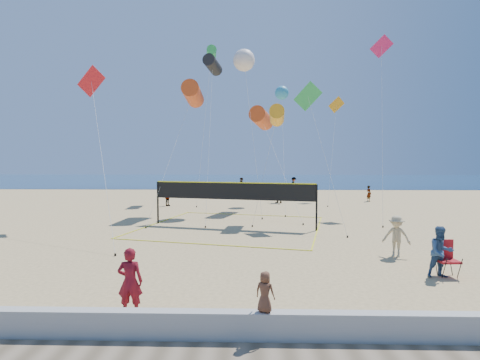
{
  "coord_description": "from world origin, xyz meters",
  "views": [
    {
      "loc": [
        -0.45,
        -10.66,
        3.76
      ],
      "look_at": [
        -0.79,
        2.0,
        3.09
      ],
      "focal_mm": 28.0,
      "sensor_mm": 36.0,
      "label": 1
    }
  ],
  "objects": [
    {
      "name": "far_person_3",
      "position": [
        -1.35,
        30.3,
        0.93
      ],
      "size": [
        1.05,
        0.9,
        1.86
      ],
      "primitive_type": "imported",
      "rotation": [
        0.0,
        0.0,
        -0.24
      ],
      "color": "gray",
      "rests_on": "ground"
    },
    {
      "name": "kite_8",
      "position": [
        -4.16,
        25.42,
        13.87
      ],
      "size": [
        1.24,
        7.5,
        14.49
      ],
      "rotation": [
        0.0,
        0.0,
        0.13
      ],
      "color": "green",
      "rests_on": "ground"
    },
    {
      "name": "kite_6",
      "position": [
        -0.91,
        17.68,
        11.23
      ],
      "size": [
        2.17,
        5.49,
        12.05
      ],
      "rotation": [
        0.0,
        0.0,
        0.1
      ],
      "color": "silver",
      "rests_on": "ground"
    },
    {
      "name": "kite_5",
      "position": [
        9.0,
        16.88,
        11.28
      ],
      "size": [
        3.0,
        7.21,
        12.91
      ],
      "rotation": [
        0.0,
        0.0,
        0.01
      ],
      "color": "#EA235E",
      "rests_on": "ground"
    },
    {
      "name": "far_person_2",
      "position": [
        10.45,
        23.79,
        0.73
      ],
      "size": [
        0.51,
        0.62,
        1.46
      ],
      "primitive_type": "imported",
      "rotation": [
        0.0,
        0.0,
        1.92
      ],
      "color": "gray",
      "rests_on": "ground"
    },
    {
      "name": "camp_chair",
      "position": [
        5.93,
        1.54,
        0.66
      ],
      "size": [
        0.66,
        0.8,
        1.28
      ],
      "rotation": [
        0.0,
        0.0,
        0.06
      ],
      "color": "maroon",
      "rests_on": "ground"
    },
    {
      "name": "kite_0",
      "position": [
        -4.51,
        16.03,
        8.47
      ],
      "size": [
        2.37,
        7.8,
        9.27
      ],
      "rotation": [
        0.0,
        0.0,
        -0.0
      ],
      "color": "#CC4617",
      "rests_on": "ground"
    },
    {
      "name": "kite_1",
      "position": [
        -3.24,
        17.47,
        10.84
      ],
      "size": [
        1.33,
        8.68,
        11.46
      ],
      "rotation": [
        0.0,
        0.0,
        -0.19
      ],
      "color": "black",
      "rests_on": "ground"
    },
    {
      "name": "bystander_b",
      "position": [
        5.27,
        3.96,
        0.8
      ],
      "size": [
        1.2,
        1.01,
        1.61
      ],
      "primitive_type": "imported",
      "rotation": [
        0.0,
        0.0,
        -0.48
      ],
      "color": "tan",
      "rests_on": "ground"
    },
    {
      "name": "kite_10",
      "position": [
        0.41,
        18.14,
        6.97
      ],
      "size": [
        3.28,
        8.76,
        7.79
      ],
      "rotation": [
        0.0,
        0.0,
        -0.27
      ],
      "color": "#CC4617",
      "rests_on": "ground"
    },
    {
      "name": "kite_2",
      "position": [
        1.19,
        12.52,
        6.51
      ],
      "size": [
        2.09,
        3.34,
        7.11
      ],
      "rotation": [
        0.0,
        0.0,
        -0.08
      ],
      "color": "orange",
      "rests_on": "ground"
    },
    {
      "name": "far_person_4",
      "position": [
        4.76,
        33.91,
        0.89
      ],
      "size": [
        0.99,
        1.3,
        1.77
      ],
      "primitive_type": "imported",
      "rotation": [
        0.0,
        0.0,
        1.24
      ],
      "color": "gray",
      "rests_on": "ground"
    },
    {
      "name": "ocean",
      "position": [
        0.0,
        62.0,
        0.01
      ],
      "size": [
        140.0,
        50.0,
        0.03
      ],
      "primitive_type": "cube",
      "color": "#102A4D",
      "rests_on": "ground"
    },
    {
      "name": "far_person_0",
      "position": [
        -7.27,
        19.88,
        0.73
      ],
      "size": [
        0.76,
        0.92,
        1.47
      ],
      "primitive_type": "imported",
      "rotation": [
        0.0,
        0.0,
        1.01
      ],
      "color": "gray",
      "rests_on": "ground"
    },
    {
      "name": "bystander_a",
      "position": [
        5.67,
        1.34,
        0.83
      ],
      "size": [
        0.85,
        0.69,
        1.65
      ],
      "primitive_type": "imported",
      "rotation": [
        0.0,
        0.0,
        0.08
      ],
      "color": "navy",
      "rests_on": "ground"
    },
    {
      "name": "woman",
      "position": [
        -3.35,
        -1.85,
        0.83
      ],
      "size": [
        0.62,
        0.42,
        1.66
      ],
      "primitive_type": "imported",
      "rotation": [
        0.0,
        0.0,
        3.19
      ],
      "color": "maroon",
      "rests_on": "ground"
    },
    {
      "name": "far_person_1",
      "position": [
        2.08,
        22.31,
        0.86
      ],
      "size": [
        1.45,
        1.53,
        1.73
      ],
      "primitive_type": "imported",
      "rotation": [
        0.0,
        0.0,
        -0.84
      ],
      "color": "gray",
      "rests_on": "ground"
    },
    {
      "name": "kite_3",
      "position": [
        -9.58,
        10.91,
        7.98
      ],
      "size": [
        4.98,
        7.78,
        9.32
      ],
      "rotation": [
        0.0,
        0.0,
        0.01
      ],
      "color": "red",
      "rests_on": "ground"
    },
    {
      "name": "kite_4",
      "position": [
        2.99,
        11.36,
        7.16
      ],
      "size": [
        2.22,
        4.42,
        8.37
      ],
      "rotation": [
        0.0,
        0.0,
        -0.21
      ],
      "color": "green",
      "rests_on": "ground"
    },
    {
      "name": "volleyball_net",
      "position": [
        -1.42,
        10.34,
        1.75
      ],
      "size": [
        11.37,
        11.26,
        2.54
      ],
      "rotation": [
        0.0,
        0.0,
        -0.23
      ],
      "color": "black",
      "rests_on": "ground"
    },
    {
      "name": "toddler",
      "position": [
        -0.14,
        -3.01,
        1.03
      ],
      "size": [
        0.49,
        0.42,
        0.85
      ],
      "primitive_type": "imported",
      "rotation": [
        0.0,
        0.0,
        2.72
      ],
      "color": "brown",
      "rests_on": "seawall"
    },
    {
      "name": "seawall",
      "position": [
        0.0,
        -3.0,
        0.3
      ],
      "size": [
        32.0,
        0.3,
        0.6
      ],
      "primitive_type": "cube",
      "color": "#AAABA6",
      "rests_on": "ground"
    },
    {
      "name": "kite_7",
      "position": [
        2.37,
        23.13,
        9.77
      ],
      "size": [
        1.47,
        9.68,
        10.4
      ],
      "rotation": [
        0.0,
        0.0,
        -0.22
      ],
      "color": "teal",
      "rests_on": "ground"
    },
    {
      "name": "kite_9",
      "position": [
        7.8,
        25.73,
        8.61
      ],
      "size": [
        2.92,
        6.65,
        9.97
      ],
      "rotation": [
        0.0,
        0.0,
        0.35
      ],
      "color": "orange",
      "rests_on": "ground"
    },
    {
      "name": "ground",
      "position": [
        0.0,
        0.0,
        0.0
      ],
      "size": [
        120.0,
        120.0,
        0.0
      ],
      "primitive_type": "plane",
      "color": "tan",
      "rests_on": "ground"
    }
  ]
}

